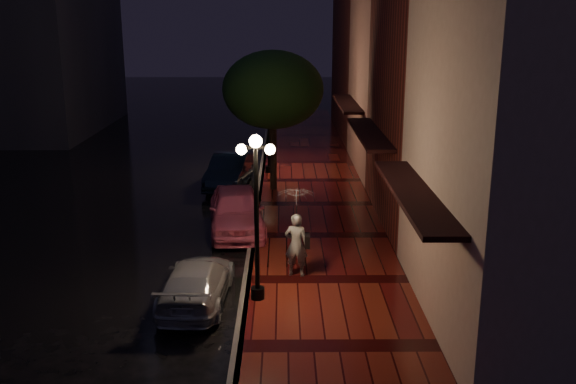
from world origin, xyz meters
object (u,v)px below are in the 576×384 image
(streetlamp_far, at_px, (269,121))
(woman_with_umbrella, at_px, (296,218))
(navy_car, at_px, (230,171))
(silver_car, at_px, (196,282))
(pink_car, at_px, (236,210))
(street_tree, at_px, (273,92))
(parking_meter, at_px, (256,221))
(streetlamp_near, at_px, (256,208))

(streetlamp_far, height_order, woman_with_umbrella, streetlamp_far)
(navy_car, distance_m, silver_car, 11.89)
(pink_car, bearing_deg, navy_car, 90.16)
(street_tree, distance_m, woman_with_umbrella, 9.76)
(streetlamp_far, distance_m, parking_meter, 9.76)
(street_tree, distance_m, pink_car, 6.33)
(streetlamp_near, distance_m, woman_with_umbrella, 2.02)
(streetlamp_near, height_order, streetlamp_far, same)
(streetlamp_near, relative_size, navy_car, 0.99)
(navy_car, bearing_deg, streetlamp_far, 57.86)
(streetlamp_near, bearing_deg, navy_car, 97.98)
(silver_car, bearing_deg, woman_with_umbrella, -147.57)
(streetlamp_near, distance_m, navy_car, 12.21)
(woman_with_umbrella, bearing_deg, street_tree, -72.38)
(woman_with_umbrella, bearing_deg, streetlamp_near, 69.37)
(streetlamp_far, bearing_deg, woman_with_umbrella, -85.24)
(woman_with_umbrella, bearing_deg, pink_car, -52.15)
(navy_car, xyz_separation_m, parking_meter, (1.48, -7.55, 0.14))
(streetlamp_far, distance_m, silver_car, 14.17)
(streetlamp_near, bearing_deg, pink_car, 99.26)
(pink_car, bearing_deg, streetlamp_near, -87.35)
(streetlamp_near, distance_m, parking_meter, 4.74)
(navy_car, relative_size, silver_car, 1.09)
(woman_with_umbrella, distance_m, parking_meter, 3.25)
(pink_car, xyz_separation_m, silver_car, (-0.64, -5.77, -0.20))
(parking_meter, bearing_deg, woman_with_umbrella, -82.93)
(streetlamp_far, height_order, street_tree, street_tree)
(streetlamp_far, relative_size, pink_car, 0.95)
(streetlamp_near, xyz_separation_m, parking_meter, (-0.20, 4.40, -1.75))
(streetlamp_near, relative_size, silver_car, 1.08)
(streetlamp_far, distance_m, woman_with_umbrella, 12.50)
(silver_car, bearing_deg, streetlamp_far, -93.80)
(pink_car, bearing_deg, street_tree, 70.22)
(navy_car, relative_size, woman_with_umbrella, 1.70)
(streetlamp_near, distance_m, street_tree, 11.12)
(streetlamp_near, xyz_separation_m, silver_car, (-1.59, 0.06, -2.02))
(silver_car, xyz_separation_m, woman_with_umbrella, (2.62, 1.50, 1.25))
(woman_with_umbrella, bearing_deg, silver_car, 42.64)
(silver_car, bearing_deg, streetlamp_near, -179.63)
(silver_car, xyz_separation_m, parking_meter, (1.39, 4.34, 0.27))
(street_tree, xyz_separation_m, silver_car, (-1.85, -10.93, -3.67))
(woman_with_umbrella, bearing_deg, parking_meter, -53.58)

